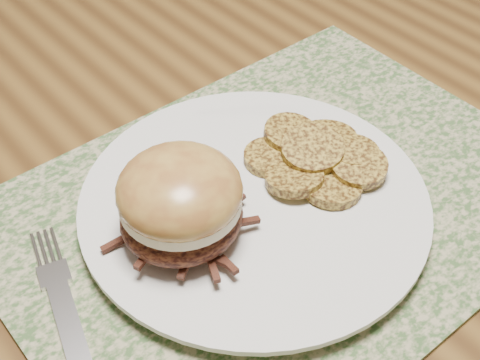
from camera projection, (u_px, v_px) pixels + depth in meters
name	position (u px, v px, depth m)	size (l,w,h in m)	color
dining_table	(24.00, 277.00, 0.59)	(1.50, 0.90, 0.75)	brown
placemat	(281.00, 204.00, 0.54)	(0.45, 0.33, 0.00)	#3D5C2F
dinner_plate	(254.00, 204.00, 0.53)	(0.26, 0.26, 0.02)	silver
pork_sandwich	(180.00, 202.00, 0.47)	(0.12, 0.12, 0.07)	black
roasted_potatoes	(317.00, 157.00, 0.55)	(0.13, 0.13, 0.03)	#A88831
fork	(69.00, 326.00, 0.46)	(0.07, 0.19, 0.00)	silver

